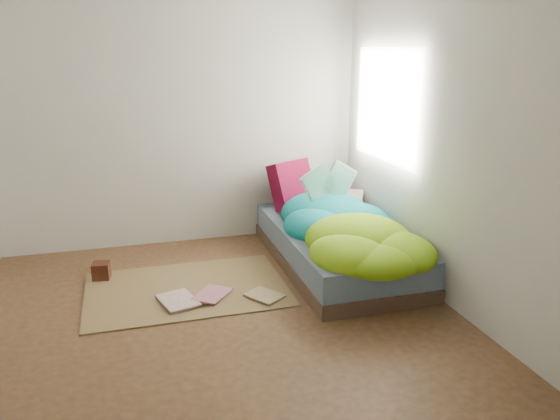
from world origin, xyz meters
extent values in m
cube|color=#44291A|center=(0.00, 0.00, 0.00)|extent=(3.50, 3.50, 0.00)
cube|color=#B8B7AE|center=(0.00, 1.75, 1.30)|extent=(3.50, 0.04, 2.60)
cube|color=#B8B7AE|center=(0.00, -1.75, 1.30)|extent=(3.50, 0.04, 2.60)
cube|color=#B8B7AE|center=(1.75, 0.00, 1.30)|extent=(0.04, 3.50, 2.60)
cube|color=white|center=(1.74, 0.90, 1.40)|extent=(0.01, 1.00, 1.20)
cube|color=#3A2D20|center=(1.22, 0.72, 0.06)|extent=(1.00, 2.00, 0.12)
cube|color=#445B6D|center=(1.22, 0.72, 0.23)|extent=(0.98, 1.96, 0.22)
cube|color=brown|center=(-0.15, 0.55, 0.01)|extent=(1.60, 1.10, 0.01)
cube|color=beige|center=(1.38, 1.30, 0.41)|extent=(0.75, 0.65, 0.14)
cube|color=#4B0520|center=(1.05, 1.50, 0.58)|extent=(0.48, 0.36, 0.47)
cube|color=#3C140D|center=(-0.82, 0.95, 0.08)|extent=(0.16, 0.16, 0.14)
imported|color=beige|center=(-0.36, 0.27, 0.03)|extent=(0.33, 0.40, 0.03)
imported|color=#CB7591|center=(-0.07, 0.41, 0.03)|extent=(0.37, 0.38, 0.03)
imported|color=tan|center=(0.34, 0.16, 0.02)|extent=(0.33, 0.34, 0.02)
camera|label=1|loc=(-0.55, -3.58, 1.90)|focal=35.00mm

